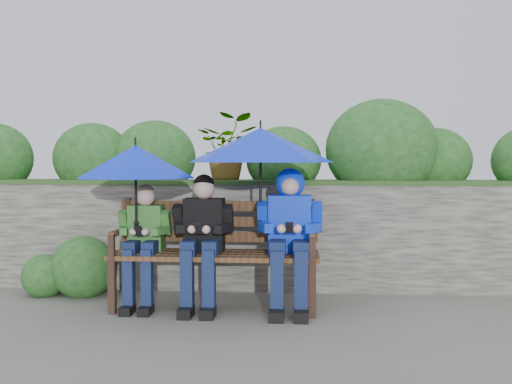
# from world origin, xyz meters

# --- Properties ---
(ground) EXTENTS (60.00, 60.00, 0.00)m
(ground) POSITION_xyz_m (0.00, 0.00, 0.00)
(ground) COLOR #626154
(ground) RESTS_ON ground
(garden_backdrop) EXTENTS (8.00, 2.89, 1.84)m
(garden_backdrop) POSITION_xyz_m (-0.01, 1.61, 0.59)
(garden_backdrop) COLOR #4B4A46
(garden_backdrop) RESTS_ON ground
(park_bench) EXTENTS (1.69, 0.49, 0.89)m
(park_bench) POSITION_xyz_m (-0.32, 0.01, 0.51)
(park_bench) COLOR #322119
(park_bench) RESTS_ON ground
(boy_left) EXTENTS (0.42, 0.49, 1.01)m
(boy_left) POSITION_xyz_m (-0.92, -0.05, 0.58)
(boy_left) COLOR #2C6127
(boy_left) RESTS_ON ground
(boy_middle) EXTENTS (0.49, 0.56, 1.10)m
(boy_middle) POSITION_xyz_m (-0.43, -0.06, 0.62)
(boy_middle) COLOR black
(boy_middle) RESTS_ON ground
(boy_right) EXTENTS (0.52, 0.63, 1.15)m
(boy_right) POSITION_xyz_m (0.28, -0.05, 0.68)
(boy_right) COLOR #1522CC
(boy_right) RESTS_ON ground
(umbrella_left) EXTENTS (0.98, 0.98, 0.72)m
(umbrella_left) POSITION_xyz_m (-0.97, -0.09, 1.20)
(umbrella_left) COLOR #0523E0
(umbrella_left) RESTS_ON ground
(umbrella_right) EXTENTS (1.18, 1.18, 0.84)m
(umbrella_right) POSITION_xyz_m (0.05, -0.04, 1.34)
(umbrella_right) COLOR #0523E0
(umbrella_right) RESTS_ON ground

